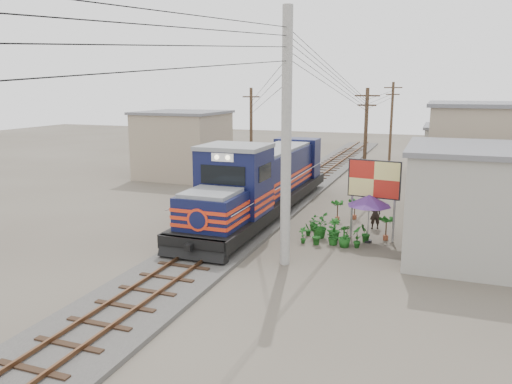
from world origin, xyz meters
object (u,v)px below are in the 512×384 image
at_px(market_umbrella, 369,201).
at_px(vendor, 375,214).
at_px(billboard, 374,181).
at_px(locomotive, 262,183).

distance_m(market_umbrella, vendor, 2.68).
bearing_deg(billboard, locomotive, 166.80).
distance_m(locomotive, vendor, 6.39).
bearing_deg(vendor, market_umbrella, 68.18).
distance_m(locomotive, billboard, 6.88).
xyz_separation_m(market_umbrella, vendor, (0.02, 2.40, -1.20)).
bearing_deg(locomotive, billboard, -21.22).
bearing_deg(vendor, locomotive, -26.72).
distance_m(billboard, market_umbrella, 0.98).
distance_m(locomotive, market_umbrella, 6.93).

